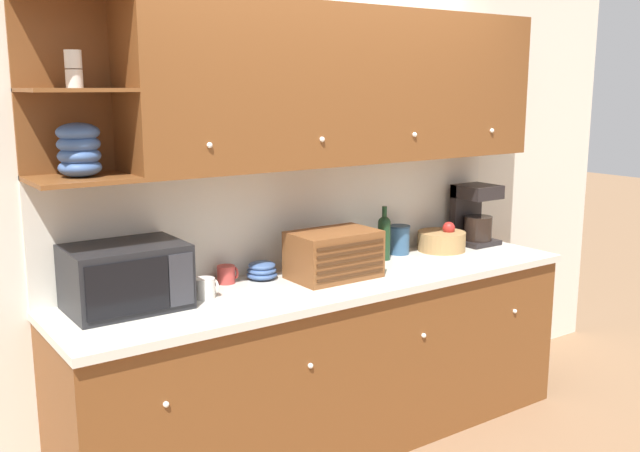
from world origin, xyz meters
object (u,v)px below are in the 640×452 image
wine_bottle (384,236)px  wine_glass (353,236)px  fruit_basket (442,241)px  coffee_maker (474,214)px  microwave (126,277)px  bowl_stack_on_counter (262,270)px  bread_box (334,255)px  storage_canister (399,240)px  mug (227,274)px  mug_blue_second (206,288)px

wine_bottle → wine_glass: bearing=158.8°
fruit_basket → coffee_maker: coffee_maker is taller
microwave → coffee_maker: coffee_maker is taller
bowl_stack_on_counter → wine_bottle: wine_bottle is taller
fruit_basket → bread_box: bearing=-171.9°
bread_box → fruit_basket: (0.91, 0.13, -0.06)m
bowl_stack_on_counter → fruit_basket: fruit_basket is taller
bread_box → storage_canister: size_ratio=2.64×
microwave → wine_glass: microwave is taller
bowl_stack_on_counter → storage_canister: 0.96m
bread_box → wine_glass: size_ratio=2.08×
bread_box → fruit_basket: size_ratio=1.57×
mug → fruit_basket: 1.42m
bowl_stack_on_counter → coffee_maker: coffee_maker is taller
microwave → fruit_basket: 1.98m
mug → wine_bottle: size_ratio=0.33×
microwave → mug: bearing=11.8°
wine_glass → fruit_basket: size_ratio=0.75×
mug → coffee_maker: size_ratio=0.27×
storage_canister → wine_bottle: bearing=-161.0°
wine_glass → coffee_maker: 0.92m
microwave → storage_canister: microwave is taller
mug → fruit_basket: bearing=-3.8°
fruit_basket → wine_glass: bearing=171.6°
bowl_stack_on_counter → storage_canister: (0.96, 0.02, 0.04)m
storage_canister → mug: bearing=179.3°
mug → wine_glass: (0.80, -0.00, 0.10)m
mug_blue_second → wine_bottle: 1.19m
microwave → bowl_stack_on_counter: bearing=6.4°
bowl_stack_on_counter → bread_box: bearing=-30.6°
microwave → wine_bottle: 1.54m
mug → storage_canister: 1.15m
bowl_stack_on_counter → wine_bottle: 0.80m
wine_bottle → coffee_maker: coffee_maker is taller
bread_box → wine_glass: 0.37m
microwave → bread_box: 1.08m
fruit_basket → coffee_maker: bearing=5.7°
microwave → mug: 0.58m
wine_bottle → fruit_basket: 0.45m
mug_blue_second → wine_glass: size_ratio=0.49×
mug_blue_second → fruit_basket: 1.62m
storage_canister → mug_blue_second: bearing=-173.1°
bowl_stack_on_counter → coffee_maker: 1.54m
fruit_basket → wine_bottle: bearing=177.0°
mug_blue_second → microwave: bearing=170.7°
bowl_stack_on_counter → coffee_maker: size_ratio=0.43×
bowl_stack_on_counter → mug_blue_second: bearing=-159.9°
mug → bowl_stack_on_counter: bearing=-10.1°
wine_glass → fruit_basket: wine_glass is taller
wine_glass → bowl_stack_on_counter: bearing=-177.3°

